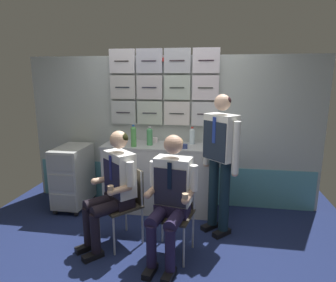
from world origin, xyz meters
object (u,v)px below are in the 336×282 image
(folding_chair_right, at_px, (175,204))
(crew_member_standing, at_px, (220,153))
(crew_member_left, at_px, (114,184))
(sparkling_bottle_green, at_px, (213,139))
(folding_chair_left, at_px, (127,196))
(crew_member_right, at_px, (171,193))
(service_trolley, at_px, (73,175))
(coffee_cup_white, at_px, (155,140))

(folding_chair_right, relative_size, crew_member_standing, 0.51)
(crew_member_left, distance_m, sparkling_bottle_green, 1.41)
(folding_chair_left, relative_size, crew_member_right, 0.66)
(crew_member_left, relative_size, crew_member_standing, 0.78)
(sparkling_bottle_green, bearing_deg, crew_member_left, -140.07)
(service_trolley, bearing_deg, coffee_cup_white, 12.38)
(service_trolley, distance_m, coffee_cup_white, 1.29)
(service_trolley, xyz_separation_m, crew_member_left, (0.91, -0.84, 0.24))
(folding_chair_right, distance_m, coffee_cup_white, 1.25)
(service_trolley, height_order, folding_chair_left, service_trolley)
(coffee_cup_white, bearing_deg, crew_member_right, -71.85)
(service_trolley, relative_size, folding_chair_right, 1.04)
(crew_member_right, height_order, coffee_cup_white, crew_member_right)
(crew_member_standing, distance_m, coffee_cup_white, 1.10)
(service_trolley, bearing_deg, crew_member_left, -42.46)
(crew_member_right, relative_size, crew_member_standing, 0.78)
(service_trolley, bearing_deg, crew_member_right, -32.16)
(crew_member_left, height_order, folding_chair_right, crew_member_left)
(crew_member_left, bearing_deg, service_trolley, 137.54)
(service_trolley, bearing_deg, folding_chair_right, -27.43)
(crew_member_left, relative_size, sparkling_bottle_green, 4.83)
(crew_member_right, xyz_separation_m, crew_member_standing, (0.49, 0.61, 0.27))
(folding_chair_right, bearing_deg, crew_member_left, -179.06)
(folding_chair_right, height_order, coffee_cup_white, coffee_cup_white)
(crew_member_right, relative_size, coffee_cup_white, 17.61)
(crew_member_standing, height_order, sparkling_bottle_green, crew_member_standing)
(folding_chair_left, bearing_deg, service_trolley, 144.87)
(folding_chair_right, xyz_separation_m, crew_member_right, (-0.03, -0.16, 0.19))
(crew_member_left, xyz_separation_m, sparkling_bottle_green, (1.05, 0.88, 0.35))
(service_trolley, xyz_separation_m, crew_member_right, (1.56, -0.98, 0.24))
(folding_chair_right, distance_m, crew_member_standing, 0.80)
(crew_member_left, bearing_deg, folding_chair_right, 0.94)
(sparkling_bottle_green, bearing_deg, coffee_cup_white, 165.35)
(crew_member_right, height_order, crew_member_standing, crew_member_standing)
(folding_chair_right, distance_m, sparkling_bottle_green, 1.09)
(crew_member_left, height_order, crew_member_right, same)
(crew_member_standing, bearing_deg, crew_member_right, -128.93)
(crew_member_left, bearing_deg, coffee_cup_white, 77.44)
(folding_chair_left, relative_size, coffee_cup_white, 11.63)
(service_trolley, xyz_separation_m, sparkling_bottle_green, (1.97, 0.04, 0.59))
(folding_chair_left, distance_m, coffee_cup_white, 1.08)
(folding_chair_left, relative_size, sparkling_bottle_green, 3.19)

